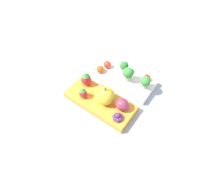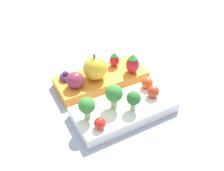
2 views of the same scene
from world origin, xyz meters
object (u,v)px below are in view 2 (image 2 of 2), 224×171
(strawberry_0, at_px, (133,64))
(grape_cluster, at_px, (66,77))
(strawberry_1, at_px, (114,60))
(cherry_tomato_2, at_px, (153,92))
(plum, at_px, (75,80))
(apple, at_px, (95,68))
(cherry_tomato_0, at_px, (100,123))
(bento_box_fruit, at_px, (101,79))
(broccoli_floret_0, at_px, (87,106))
(broccoli_floret_1, at_px, (114,94))
(cherry_tomato_1, at_px, (147,83))
(broccoli_floret_2, at_px, (134,99))
(bento_box_savoury, at_px, (124,109))

(strawberry_0, distance_m, grape_cluster, 0.17)
(strawberry_0, relative_size, strawberry_1, 1.31)
(cherry_tomato_2, height_order, plum, plum)
(strawberry_0, relative_size, plum, 1.20)
(apple, bearing_deg, cherry_tomato_0, 70.80)
(bento_box_fruit, xyz_separation_m, cherry_tomato_0, (0.07, 0.16, 0.02))
(broccoli_floret_0, distance_m, broccoli_floret_1, 0.06)
(cherry_tomato_1, xyz_separation_m, grape_cluster, (0.16, -0.11, -0.01))
(broccoli_floret_1, bearing_deg, grape_cluster, -65.72)
(bento_box_fruit, bearing_deg, broccoli_floret_2, 94.41)
(broccoli_floret_0, xyz_separation_m, cherry_tomato_1, (-0.16, -0.03, -0.02))
(plum, height_order, grape_cluster, plum)
(cherry_tomato_0, height_order, strawberry_1, strawberry_1)
(cherry_tomato_0, distance_m, plum, 0.14)
(broccoli_floret_1, xyz_separation_m, cherry_tomato_2, (-0.09, 0.01, -0.02))
(cherry_tomato_2, xyz_separation_m, strawberry_1, (0.02, -0.15, 0.01))
(bento_box_savoury, relative_size, cherry_tomato_0, 9.53)
(strawberry_0, height_order, grape_cluster, strawberry_0)
(cherry_tomato_2, bearing_deg, bento_box_savoury, -0.29)
(cherry_tomato_0, height_order, grape_cluster, same)
(bento_box_savoury, bearing_deg, grape_cluster, -59.33)
(cherry_tomato_2, height_order, apple, apple)
(bento_box_savoury, bearing_deg, broccoli_floret_0, 1.07)
(bento_box_savoury, bearing_deg, plum, -55.28)
(broccoli_floret_1, relative_size, cherry_tomato_0, 2.37)
(bento_box_savoury, height_order, apple, apple)
(bento_box_fruit, height_order, cherry_tomato_2, cherry_tomato_2)
(broccoli_floret_2, relative_size, strawberry_0, 0.90)
(broccoli_floret_2, xyz_separation_m, cherry_tomato_0, (0.08, 0.02, -0.02))
(strawberry_1, bearing_deg, cherry_tomato_2, 98.97)
(broccoli_floret_0, relative_size, broccoli_floret_2, 1.11)
(bento_box_fruit, relative_size, strawberry_0, 4.55)
(strawberry_0, bearing_deg, grape_cluster, -14.46)
(strawberry_1, distance_m, grape_cluster, 0.13)
(cherry_tomato_0, height_order, plum, plum)
(strawberry_0, bearing_deg, plum, -1.29)
(broccoli_floret_2, xyz_separation_m, cherry_tomato_2, (-0.06, -0.02, -0.02))
(strawberry_1, bearing_deg, broccoli_floret_2, 77.50)
(bento_box_fruit, height_order, cherry_tomato_0, cherry_tomato_0)
(cherry_tomato_0, bearing_deg, strawberry_0, -136.85)
(cherry_tomato_1, bearing_deg, broccoli_floret_2, 38.15)
(cherry_tomato_1, relative_size, strawberry_1, 0.71)
(bento_box_savoury, height_order, broccoli_floret_2, broccoli_floret_2)
(broccoli_floret_0, bearing_deg, strawberry_0, -146.92)
(broccoli_floret_1, bearing_deg, cherry_tomato_0, 39.51)
(cherry_tomato_1, height_order, cherry_tomato_2, same)
(apple, distance_m, grape_cluster, 0.08)
(broccoli_floret_0, relative_size, apple, 0.76)
(apple, bearing_deg, broccoli_floret_0, 61.15)
(strawberry_0, xyz_separation_m, grape_cluster, (0.16, -0.04, -0.02))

